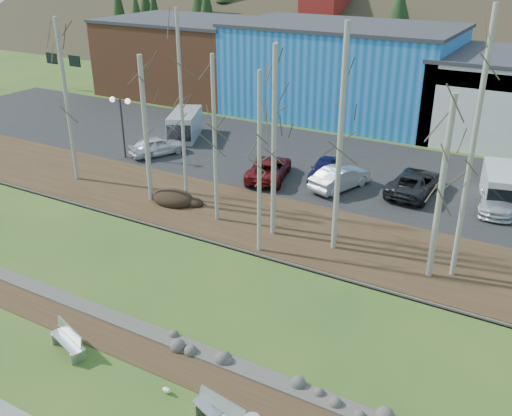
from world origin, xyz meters
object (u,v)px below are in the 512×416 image
Objects in this scene: bench_intact at (68,340)px; car_5 at (498,198)px; bench_damaged at (220,412)px; car_3 at (341,178)px; van_grey at (185,125)px; car_0 at (157,146)px; car_2 at (324,169)px; van_white at (501,187)px; car_1 at (269,168)px; seagull at (167,390)px; car_4 at (415,182)px; street_lamp at (121,111)px.

car_5 is (12.32, 22.27, 0.35)m from bench_intact.
bench_damaged is 0.41× the size of car_5.
car_3 is 0.87× the size of van_grey.
car_0 is 4.62m from van_grey.
bench_damaged is 27.46m from car_0.
car_0 is (-18.79, 20.02, 0.42)m from bench_damaged.
car_2 is at bearing -35.73° from van_grey.
van_white is at bearing 86.08° from bench_damaged.
car_1 is at bearing -176.83° from car_5.
seagull is 20.63m from car_3.
seagull is 0.07× the size of van_grey.
car_0 is at bearing 175.69° from van_white.
bench_intact is 7.18m from bench_damaged.
bench_damaged is 0.37× the size of car_4.
seagull is 0.09× the size of car_0.
car_5 is 0.92× the size of van_grey.
van_white is at bearing 85.83° from car_5.
car_3 reaches higher than car_2.
car_4 is (4.42, 1.63, 0.00)m from car_3.
bench_intact reaches higher than seagull.
bench_intact is 4.81m from seagull.
van_grey reaches higher than car_0.
car_0 is (-16.41, 19.85, 0.70)m from seagull.
bench_damaged is at bearing 92.29° from car_4.
bench_damaged is at bearing -76.25° from van_grey.
car_4 is (7.39, 22.16, 0.41)m from bench_intact.
seagull is at bearing -120.43° from van_white.
car_1 is (9.65, 0.00, -0.00)m from car_0.
street_lamp is 0.91× the size of van_white.
van_white is (25.59, 5.18, -2.55)m from street_lamp.
car_0 is at bearing -105.28° from van_grey.
street_lamp is (-13.31, 18.18, 3.22)m from bench_intact.
street_lamp is 0.86× the size of van_grey.
street_lamp is 1.07× the size of car_0.
bench_intact is 0.40× the size of car_1.
seagull is 0.07× the size of car_4.
bench_damaged is (7.18, -0.17, -0.05)m from bench_intact.
car_3 is at bearing 111.40° from seagull.
bench_intact is at bearing -125.43° from car_5.
street_lamp reaches higher than car_5.
bench_intact is at bearing -87.88° from van_grey.
seagull is 0.08× the size of car_5.
car_5 is at bearing 85.40° from bench_damaged.
car_4 reaches higher than bench_intact.
car_5 is 0.98× the size of van_white.
car_4 is 19.88m from van_grey.
bench_intact is at bearing -102.08° from car_2.
car_3 is (2.97, 20.53, 0.40)m from bench_intact.
car_4 is (2.58, 22.16, 0.74)m from seagull.
street_lamp is at bearing 26.67° from car_3.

